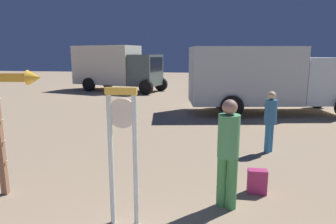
{
  "coord_description": "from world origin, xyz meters",
  "views": [
    {
      "loc": [
        0.82,
        -0.9,
        2.44
      ],
      "look_at": [
        -0.17,
        5.39,
        1.2
      ],
      "focal_mm": 31.41,
      "sensor_mm": 36.0,
      "label": 1
    }
  ],
  "objects_px": {
    "standing_clock": "(123,142)",
    "backpack": "(257,182)",
    "box_truck_far": "(115,66)",
    "arrow_sign": "(11,106)",
    "person_near_clock": "(228,149)",
    "box_truck_near": "(262,77)",
    "person_distant": "(270,119)"
  },
  "relations": [
    {
      "from": "person_distant",
      "to": "box_truck_near",
      "type": "height_order",
      "value": "box_truck_near"
    },
    {
      "from": "arrow_sign",
      "to": "box_truck_far",
      "type": "relative_size",
      "value": 0.37
    },
    {
      "from": "standing_clock",
      "to": "person_near_clock",
      "type": "distance_m",
      "value": 1.67
    },
    {
      "from": "person_distant",
      "to": "arrow_sign",
      "type": "bearing_deg",
      "value": -147.13
    },
    {
      "from": "standing_clock",
      "to": "backpack",
      "type": "distance_m",
      "value": 2.64
    },
    {
      "from": "box_truck_near",
      "to": "backpack",
      "type": "bearing_deg",
      "value": -98.54
    },
    {
      "from": "backpack",
      "to": "box_truck_far",
      "type": "xyz_separation_m",
      "value": [
        -7.54,
        14.42,
        1.44
      ]
    },
    {
      "from": "backpack",
      "to": "box_truck_far",
      "type": "height_order",
      "value": "box_truck_far"
    },
    {
      "from": "arrow_sign",
      "to": "person_near_clock",
      "type": "bearing_deg",
      "value": 1.9
    },
    {
      "from": "person_near_clock",
      "to": "box_truck_near",
      "type": "bearing_deg",
      "value": 78.28
    },
    {
      "from": "person_distant",
      "to": "box_truck_far",
      "type": "distance_m",
      "value": 14.55
    },
    {
      "from": "standing_clock",
      "to": "backpack",
      "type": "xyz_separation_m",
      "value": [
        2.05,
        1.3,
        -1.03
      ]
    },
    {
      "from": "backpack",
      "to": "box_truck_far",
      "type": "distance_m",
      "value": 16.34
    },
    {
      "from": "arrow_sign",
      "to": "person_distant",
      "type": "distance_m",
      "value": 5.74
    },
    {
      "from": "person_near_clock",
      "to": "person_distant",
      "type": "relative_size",
      "value": 1.14
    },
    {
      "from": "arrow_sign",
      "to": "box_truck_near",
      "type": "xyz_separation_m",
      "value": [
        5.33,
        8.42,
        -0.07
      ]
    },
    {
      "from": "person_near_clock",
      "to": "box_truck_near",
      "type": "distance_m",
      "value": 8.5
    },
    {
      "from": "box_truck_near",
      "to": "arrow_sign",
      "type": "bearing_deg",
      "value": -122.34
    },
    {
      "from": "backpack",
      "to": "person_distant",
      "type": "xyz_separation_m",
      "value": [
        0.61,
        2.38,
        0.66
      ]
    },
    {
      "from": "person_near_clock",
      "to": "box_truck_far",
      "type": "xyz_separation_m",
      "value": [
        -6.98,
        15.0,
        0.66
      ]
    },
    {
      "from": "arrow_sign",
      "to": "backpack",
      "type": "bearing_deg",
      "value": 9.59
    },
    {
      "from": "standing_clock",
      "to": "person_distant",
      "type": "relative_size",
      "value": 1.29
    },
    {
      "from": "standing_clock",
      "to": "arrow_sign",
      "type": "bearing_deg",
      "value": 164.34
    },
    {
      "from": "arrow_sign",
      "to": "person_near_clock",
      "type": "distance_m",
      "value": 3.66
    },
    {
      "from": "backpack",
      "to": "box_truck_near",
      "type": "bearing_deg",
      "value": 81.46
    },
    {
      "from": "box_truck_far",
      "to": "box_truck_near",
      "type": "bearing_deg",
      "value": -37.6
    },
    {
      "from": "arrow_sign",
      "to": "backpack",
      "type": "xyz_separation_m",
      "value": [
        4.17,
        0.7,
        -1.38
      ]
    },
    {
      "from": "person_near_clock",
      "to": "backpack",
      "type": "distance_m",
      "value": 1.12
    },
    {
      "from": "person_near_clock",
      "to": "person_distant",
      "type": "bearing_deg",
      "value": 68.52
    },
    {
      "from": "box_truck_far",
      "to": "person_near_clock",
      "type": "bearing_deg",
      "value": -65.05
    },
    {
      "from": "box_truck_near",
      "to": "box_truck_far",
      "type": "xyz_separation_m",
      "value": [
        -8.7,
        6.7,
        0.13
      ]
    },
    {
      "from": "standing_clock",
      "to": "arrow_sign",
      "type": "relative_size",
      "value": 0.82
    }
  ]
}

